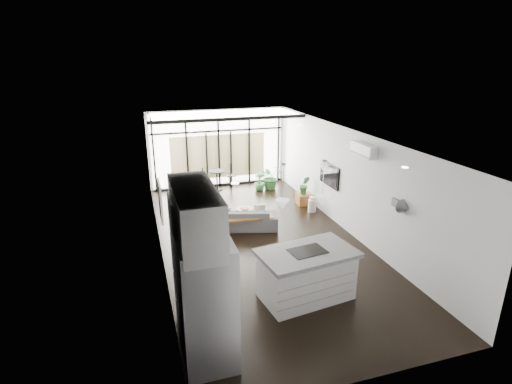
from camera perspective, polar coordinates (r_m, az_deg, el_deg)
floor at (r=10.55m, az=0.48°, el=-6.94°), size 5.00×10.00×0.00m
ceiling at (r=9.66m, az=0.53°, el=8.16°), size 5.00×10.00×0.00m
wall_left at (r=9.61m, az=-13.86°, el=-1.14°), size 0.02×10.00×2.80m
wall_right at (r=11.00m, az=13.02°, el=1.50°), size 0.02×10.00×2.80m
wall_back at (r=14.69m, az=-5.44°, el=6.26°), size 5.00×0.02×2.80m
wall_front at (r=5.91m, az=15.83°, el=-14.75°), size 5.00×0.02×2.80m
glazing at (r=14.58m, az=-5.34°, el=6.17°), size 5.00×0.20×2.80m
skylight at (r=13.48m, az=-4.72°, el=11.06°), size 4.70×1.90×0.06m
neighbour_building at (r=14.71m, az=-5.36°, el=5.08°), size 3.50×0.02×1.60m
island at (r=8.10m, az=7.20°, el=-11.61°), size 2.01×1.36×1.02m
cooktop at (r=7.85m, az=7.35°, el=-8.36°), size 0.76×0.56×0.01m
fridge at (r=6.36m, az=-7.07°, el=-15.40°), size 0.80×1.00×2.08m
appliance_column at (r=6.92m, az=-8.99°, el=-10.45°), size 0.64×0.67×2.48m
upper_cabinets at (r=6.04m, az=-8.66°, el=-3.27°), size 0.62×1.75×0.86m
pendant_left at (r=7.33m, az=3.80°, el=-1.78°), size 0.26×0.26×0.18m
pendant_right at (r=7.64m, az=9.42°, el=-1.13°), size 0.26×0.26×0.18m
sofa at (r=11.15m, az=-2.10°, el=-3.26°), size 2.10×1.11×0.79m
console_bench at (r=10.95m, az=-1.04°, el=-4.69°), size 1.38×0.45×0.44m
pouf at (r=11.73m, az=-1.61°, el=-3.21°), size 0.59×0.59×0.37m
crate at (r=13.08m, az=6.87°, el=-1.00°), size 0.49×0.49×0.35m
plant_tall at (r=14.44m, az=2.14°, el=1.81°), size 1.05×1.10×0.70m
plant_med at (r=14.29m, az=0.50°, el=0.93°), size 0.63×0.76×0.37m
plant_crate at (r=12.98m, az=6.92°, el=0.27°), size 0.48×0.68×0.27m
milk_can at (r=12.45m, az=8.02°, el=-1.75°), size 0.25×0.25×0.49m
bistro_set at (r=14.38m, az=-5.60°, el=1.79°), size 1.70×1.02×0.77m
tv at (r=11.85m, az=10.44°, el=2.42°), size 0.05×1.10×0.65m
ac_unit at (r=10.02m, az=15.12°, el=5.85°), size 0.22×0.90×0.30m
framed_art at (r=9.09m, az=-13.53°, el=-1.27°), size 0.04×0.70×0.90m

